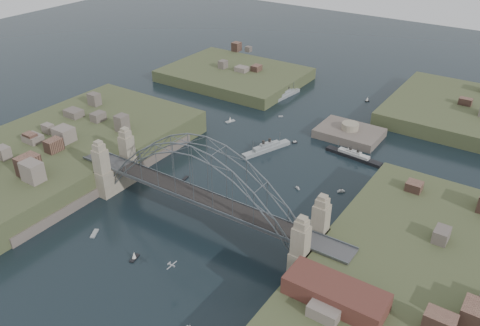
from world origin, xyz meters
The scene contains 21 objects.
ground centered at (0.00, 0.00, 0.00)m, with size 500.00×500.00×0.00m, color black.
bridge centered at (0.00, 0.00, 12.32)m, with size 84.00×13.80×24.60m.
shore_west centered at (-57.32, 0.00, 1.97)m, with size 50.50×90.00×12.00m.
shore_east centered at (57.32, 0.00, 1.97)m, with size 50.50×90.00×12.00m.
headland_nw centered at (-55.00, 95.00, 0.50)m, with size 60.00×45.00×9.00m, color #414929.
fort_island centered at (12.00, 70.00, -0.34)m, with size 22.00×16.00×9.40m.
wharf_shed centered at (44.00, -14.00, 10.00)m, with size 20.00×8.00×4.00m, color #592D26.
naval_cruiser_near centered at (-7.08, 44.49, 0.89)m, with size 9.13×18.68×5.71m.
naval_cruiser_far centered at (-25.28, 90.88, 0.88)m, with size 4.19×16.82×5.62m.
ocean_liner centered at (19.37, 56.41, 0.75)m, with size 19.90×4.65×4.84m.
aeroplane centered at (8.82, -22.27, 5.95)m, with size 1.73×3.30×0.48m.
small_boat_a centered at (-18.30, 15.07, 0.15)m, with size 1.38×2.71×0.45m.
small_boat_b centered at (13.13, 29.13, 0.30)m, with size 1.70×1.17×1.43m.
small_boat_c centered at (-4.81, -20.66, 0.72)m, with size 1.70×3.33×2.38m.
small_boat_d centered at (24.55, 34.82, 0.29)m, with size 2.11×1.96×1.43m.
small_boat_e centered at (-30.61, 56.59, 0.62)m, with size 2.64×4.09×2.38m.
small_boat_f centered at (-1.84, 54.92, 0.29)m, with size 1.69×1.72×1.43m.
small_boat_h centered at (-16.91, 71.33, 0.15)m, with size 1.72×1.57×0.45m.
small_boat_i centered at (28.85, 16.79, 0.15)m, with size 1.53×2.41×0.45m.
small_boat_j centered at (-20.31, -19.47, 0.15)m, with size 2.74×3.69×0.45m.
small_boat_k centered at (5.16, 104.86, 0.98)m, with size 1.82×1.52×2.38m.
Camera 1 is at (68.22, -83.15, 79.69)m, focal length 37.05 mm.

